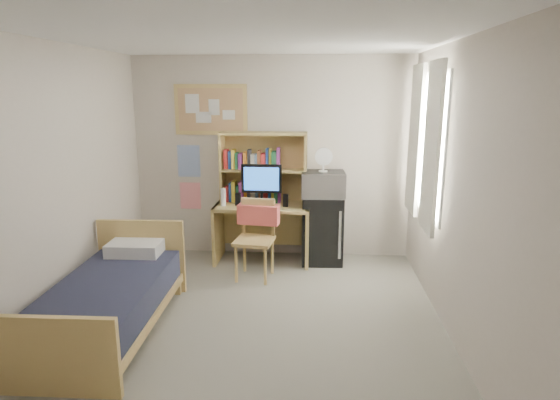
# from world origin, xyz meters

# --- Properties ---
(floor) EXTENTS (3.60, 4.20, 0.02)m
(floor) POSITION_xyz_m (0.00, 0.00, -0.01)
(floor) COLOR gray
(floor) RESTS_ON ground
(ceiling) EXTENTS (3.60, 4.20, 0.02)m
(ceiling) POSITION_xyz_m (0.00, 0.00, 2.60)
(ceiling) COLOR white
(ceiling) RESTS_ON wall_back
(wall_back) EXTENTS (3.60, 0.04, 2.60)m
(wall_back) POSITION_xyz_m (0.00, 2.10, 1.30)
(wall_back) COLOR beige
(wall_back) RESTS_ON floor
(wall_front) EXTENTS (3.60, 0.04, 2.60)m
(wall_front) POSITION_xyz_m (0.00, -2.10, 1.30)
(wall_front) COLOR beige
(wall_front) RESTS_ON floor
(wall_left) EXTENTS (0.04, 4.20, 2.60)m
(wall_left) POSITION_xyz_m (-1.80, 0.00, 1.30)
(wall_left) COLOR beige
(wall_left) RESTS_ON floor
(wall_right) EXTENTS (0.04, 4.20, 2.60)m
(wall_right) POSITION_xyz_m (1.80, 0.00, 1.30)
(wall_right) COLOR beige
(wall_right) RESTS_ON floor
(window_unit) EXTENTS (0.10, 1.40, 1.70)m
(window_unit) POSITION_xyz_m (1.75, 1.20, 1.60)
(window_unit) COLOR white
(window_unit) RESTS_ON wall_right
(curtain_left) EXTENTS (0.04, 0.55, 1.70)m
(curtain_left) POSITION_xyz_m (1.72, 0.80, 1.60)
(curtain_left) COLOR white
(curtain_left) RESTS_ON wall_right
(curtain_right) EXTENTS (0.04, 0.55, 1.70)m
(curtain_right) POSITION_xyz_m (1.72, 1.60, 1.60)
(curtain_right) COLOR white
(curtain_right) RESTS_ON wall_right
(bulletin_board) EXTENTS (0.94, 0.03, 0.64)m
(bulletin_board) POSITION_xyz_m (-0.78, 2.08, 1.92)
(bulletin_board) COLOR tan
(bulletin_board) RESTS_ON wall_back
(poster_wave) EXTENTS (0.30, 0.01, 0.42)m
(poster_wave) POSITION_xyz_m (-1.10, 2.09, 1.25)
(poster_wave) COLOR #284DA1
(poster_wave) RESTS_ON wall_back
(poster_japan) EXTENTS (0.28, 0.01, 0.36)m
(poster_japan) POSITION_xyz_m (-1.10, 2.09, 0.78)
(poster_japan) COLOR red
(poster_japan) RESTS_ON wall_back
(desk) EXTENTS (1.21, 0.61, 0.75)m
(desk) POSITION_xyz_m (-0.09, 1.78, 0.37)
(desk) COLOR tan
(desk) RESTS_ON floor
(desk_chair) EXTENTS (0.53, 0.53, 0.93)m
(desk_chair) POSITION_xyz_m (-0.12, 1.20, 0.47)
(desk_chair) COLOR tan
(desk_chair) RESTS_ON floor
(mini_fridge) EXTENTS (0.53, 0.53, 0.87)m
(mini_fridge) POSITION_xyz_m (0.67, 1.82, 0.43)
(mini_fridge) COLOR black
(mini_fridge) RESTS_ON floor
(bed) EXTENTS (0.93, 1.81, 0.49)m
(bed) POSITION_xyz_m (-1.28, -0.16, 0.25)
(bed) COLOR black
(bed) RESTS_ON floor
(hutch) EXTENTS (1.11, 0.30, 0.90)m
(hutch) POSITION_xyz_m (-0.09, 1.93, 1.20)
(hutch) COLOR tan
(hutch) RESTS_ON desk
(monitor) EXTENTS (0.50, 0.05, 0.53)m
(monitor) POSITION_xyz_m (-0.09, 1.72, 1.01)
(monitor) COLOR black
(monitor) RESTS_ON desk
(keyboard) EXTENTS (0.44, 0.15, 0.02)m
(keyboard) POSITION_xyz_m (-0.09, 1.58, 0.76)
(keyboard) COLOR black
(keyboard) RESTS_ON desk
(speaker_left) EXTENTS (0.07, 0.07, 0.16)m
(speaker_left) POSITION_xyz_m (-0.39, 1.72, 0.83)
(speaker_left) COLOR black
(speaker_left) RESTS_ON desk
(speaker_right) EXTENTS (0.06, 0.06, 0.15)m
(speaker_right) POSITION_xyz_m (0.21, 1.72, 0.83)
(speaker_right) COLOR black
(speaker_right) RESTS_ON desk
(water_bottle) EXTENTS (0.07, 0.07, 0.22)m
(water_bottle) POSITION_xyz_m (-0.57, 1.69, 0.86)
(water_bottle) COLOR silver
(water_bottle) RESTS_ON desk
(hoodie) EXTENTS (0.51, 0.22, 0.24)m
(hoodie) POSITION_xyz_m (-0.10, 1.40, 0.72)
(hoodie) COLOR #E25D56
(hoodie) RESTS_ON desk_chair
(microwave) EXTENTS (0.55, 0.43, 0.31)m
(microwave) POSITION_xyz_m (0.67, 1.80, 1.02)
(microwave) COLOR silver
(microwave) RESTS_ON mini_fridge
(desk_fan) EXTENTS (0.23, 0.23, 0.27)m
(desk_fan) POSITION_xyz_m (0.67, 1.80, 1.31)
(desk_fan) COLOR silver
(desk_fan) RESTS_ON microwave
(pillow) EXTENTS (0.55, 0.39, 0.13)m
(pillow) POSITION_xyz_m (-1.30, 0.59, 0.56)
(pillow) COLOR silver
(pillow) RESTS_ON bed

